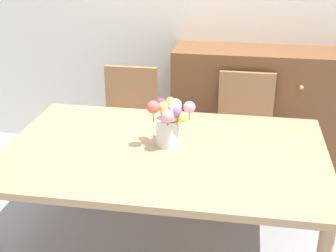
{
  "coord_description": "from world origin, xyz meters",
  "views": [
    {
      "loc": [
        0.41,
        -2.32,
        1.89
      ],
      "look_at": [
        0.01,
        0.06,
        0.85
      ],
      "focal_mm": 49.32,
      "sensor_mm": 36.0,
      "label": 1
    }
  ],
  "objects_px": {
    "chair_right": "(244,125)",
    "dresser": "(258,109)",
    "dining_table": "(165,160)",
    "flower_vase": "(169,121)",
    "chair_left": "(129,117)"
  },
  "relations": [
    {
      "from": "dining_table",
      "to": "flower_vase",
      "type": "relative_size",
      "value": 6.42
    },
    {
      "from": "chair_right",
      "to": "flower_vase",
      "type": "bearing_deg",
      "value": 63.98
    },
    {
      "from": "dining_table",
      "to": "chair_right",
      "type": "xyz_separation_m",
      "value": [
        0.45,
        0.93,
        -0.14
      ]
    },
    {
      "from": "chair_right",
      "to": "dresser",
      "type": "height_order",
      "value": "dresser"
    },
    {
      "from": "chair_left",
      "to": "dresser",
      "type": "relative_size",
      "value": 0.64
    },
    {
      "from": "dining_table",
      "to": "flower_vase",
      "type": "xyz_separation_m",
      "value": [
        0.02,
        0.05,
        0.22
      ]
    },
    {
      "from": "dining_table",
      "to": "dresser",
      "type": "bearing_deg",
      "value": 67.39
    },
    {
      "from": "dining_table",
      "to": "chair_left",
      "type": "bearing_deg",
      "value": 115.71
    },
    {
      "from": "chair_right",
      "to": "dresser",
      "type": "bearing_deg",
      "value": -104.71
    },
    {
      "from": "dresser",
      "to": "flower_vase",
      "type": "relative_size",
      "value": 4.91
    },
    {
      "from": "dining_table",
      "to": "chair_right",
      "type": "relative_size",
      "value": 2.04
    },
    {
      "from": "dresser",
      "to": "flower_vase",
      "type": "xyz_separation_m",
      "value": [
        -0.54,
        -1.28,
        0.38
      ]
    },
    {
      "from": "flower_vase",
      "to": "dresser",
      "type": "bearing_deg",
      "value": 67.29
    },
    {
      "from": "chair_left",
      "to": "chair_right",
      "type": "relative_size",
      "value": 1.0
    },
    {
      "from": "flower_vase",
      "to": "dining_table",
      "type": "bearing_deg",
      "value": -109.88
    }
  ]
}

